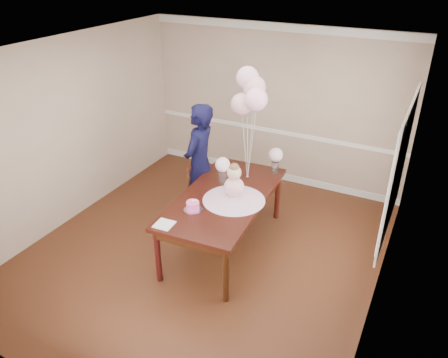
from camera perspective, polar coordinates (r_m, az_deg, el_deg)
The scene contains 50 objects.
floor at distance 6.15m, azimuth -2.57°, elevation -9.31°, with size 4.50×5.00×0.00m, color #371A0D.
ceiling at distance 5.00m, azimuth -3.24°, elevation 16.14°, with size 4.50×5.00×0.02m, color white.
wall_back at distance 7.55m, azimuth 6.67°, elevation 9.45°, with size 4.50×0.02×2.70m, color tan.
wall_front at distance 3.83m, azimuth -22.14°, elevation -12.73°, with size 4.50×0.02×2.70m, color tan.
wall_left at distance 6.76m, azimuth -19.76°, elevation 5.74°, with size 0.02×5.00×2.70m, color tan.
wall_right at distance 4.85m, azimuth 20.94°, elevation -3.32°, with size 0.02×5.00×2.70m, color tan.
chair_rail_trim at distance 7.69m, azimuth 6.46°, elevation 6.25°, with size 4.50×0.02×0.07m, color white.
crown_molding at distance 7.24m, azimuth 7.22°, elevation 19.08°, with size 4.50×0.02×0.12m, color silver.
baseboard_trim at distance 8.04m, azimuth 6.14°, elevation 0.68°, with size 4.50×0.02×0.12m, color white.
window_frame at distance 5.21m, azimuth 21.86°, elevation 1.20°, with size 0.02×1.66×1.56m, color white.
window_blinds at distance 5.21m, azimuth 21.67°, elevation 1.24°, with size 0.01×1.50×1.40m, color silver.
dining_table_top at distance 5.81m, azimuth 0.01°, elevation -2.40°, with size 1.08×2.16×0.05m, color black.
table_apron at distance 5.85m, azimuth 0.01°, elevation -3.09°, with size 0.97×2.05×0.11m, color black.
table_leg_fl at distance 5.49m, azimuth -8.61°, elevation -9.90°, with size 0.08×0.08×0.76m, color black.
table_leg_fr at distance 5.15m, azimuth 0.26°, elevation -12.48°, with size 0.08×0.08×0.76m, color black.
table_leg_bl at distance 6.96m, azimuth -0.16°, elevation -0.74°, with size 0.08×0.08×0.76m, color black.
table_leg_br at distance 6.70m, azimuth 6.98°, elevation -2.22°, with size 0.08×0.08×0.76m, color black.
baby_skirt at distance 5.67m, azimuth 1.30°, elevation -2.28°, with size 0.82×0.82×0.11m, color #E0A5C9.
baby_torso at distance 5.60m, azimuth 1.32°, elevation -1.03°, with size 0.26×0.26×0.26m, color #F69BCB.
baby_head at distance 5.51m, azimuth 1.34°, elevation 0.84°, with size 0.18×0.18×0.18m, color beige.
baby_hair at distance 5.48m, azimuth 1.35°, elevation 1.44°, with size 0.13×0.13×0.13m, color brown.
cake_platter at distance 5.50m, azimuth -4.08°, elevation -4.01°, with size 0.24×0.24×0.01m, color silver.
birthday_cake at distance 5.47m, azimuth -4.10°, elevation -3.49°, with size 0.16×0.16×0.11m, color #FA4FAA.
cake_flower_a at distance 5.43m, azimuth -4.12°, elevation -2.86°, with size 0.03×0.03×0.03m, color white.
cake_flower_b at distance 5.44m, azimuth -3.71°, elevation -2.82°, with size 0.03×0.03×0.03m, color white.
rose_vase_near at distance 6.07m, azimuth -0.17°, elevation 0.25°, with size 0.11×0.11×0.17m, color white.
roses_near at distance 5.99m, azimuth -0.18°, elevation 1.90°, with size 0.21×0.21×0.21m, color white.
rose_vase_far at distance 6.40m, azimuth 6.67°, elevation 1.57°, with size 0.11×0.11×0.17m, color silver.
roses_far at distance 6.32m, azimuth 6.77°, elevation 3.15°, with size 0.21×0.21×0.21m, color silver.
napkin at distance 5.26m, azimuth -7.82°, elevation -5.89°, with size 0.22×0.22×0.01m, color white.
balloon_weight at distance 6.24m, azimuth 3.09°, elevation 0.23°, with size 0.04×0.04×0.02m, color silver.
balloon_a at distance 5.86m, azimuth 2.36°, elevation 9.74°, with size 0.30×0.30×0.30m, color #D999A5.
balloon_b at distance 5.71m, azimuth 4.23°, elevation 10.33°, with size 0.30×0.30×0.30m, color #FFB4D5.
balloon_c at distance 5.85m, azimuth 4.00°, elevation 11.88°, with size 0.30×0.30×0.30m, color #E3A1AE.
balloon_d at distance 5.88m, azimuth 3.10°, elevation 13.07°, with size 0.30×0.30×0.30m, color #EEA8B8.
balloon_ribbon_a at distance 6.06m, azimuth 2.72°, elevation 4.13°, with size 0.00×0.00×0.91m, color white.
balloon_ribbon_b at distance 5.98m, azimuth 3.61°, elevation 4.34°, with size 0.00×0.00×1.02m, color white.
balloon_ribbon_c at distance 6.05m, azimuth 3.51°, elevation 5.15°, with size 0.00×0.00×1.12m, color silver.
balloon_ribbon_d at distance 6.05m, azimuth 3.08°, elevation 5.74°, with size 0.00×0.00×1.23m, color white.
dining_chair_seat at distance 6.55m, azimuth -2.52°, elevation -2.27°, with size 0.42×0.42×0.05m, color #36170E.
chair_leg_fl at distance 6.58m, azimuth -4.37°, elevation -4.46°, with size 0.04×0.04×0.41m, color #3C2210.
chair_leg_fr at distance 6.48m, azimuth -1.52°, elevation -4.93°, with size 0.04×0.04×0.41m, color #3B1610.
chair_leg_bl at distance 6.85m, azimuth -3.38°, elevation -2.99°, with size 0.04×0.04×0.41m, color #391F0F.
chair_leg_br at distance 6.76m, azimuth -0.63°, elevation -3.42°, with size 0.04×0.04×0.41m, color #381D0F.
chair_back_post_l at distance 6.33m, azimuth -4.70°, elevation -0.61°, with size 0.04×0.04×0.53m, color #3C1C10.
chair_back_post_r at distance 6.61m, azimuth -3.66°, elevation 0.75°, with size 0.04×0.04×0.53m, color #3B2110.
chair_slat_low at distance 6.53m, azimuth -4.13°, elevation -0.80°, with size 0.03×0.38×0.05m, color #3E1E10.
chair_slat_mid at distance 6.45m, azimuth -4.18°, elevation 0.39°, with size 0.03×0.38×0.05m, color #3E2011.
chair_slat_top at distance 6.39m, azimuth -4.22°, elevation 1.60°, with size 0.03×0.38×0.05m, color #3C1410.
woman at distance 6.46m, azimuth -3.22°, elevation 2.08°, with size 0.66×0.44×1.82m, color black.
Camera 1 is at (2.47, -4.23, 3.72)m, focal length 35.00 mm.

